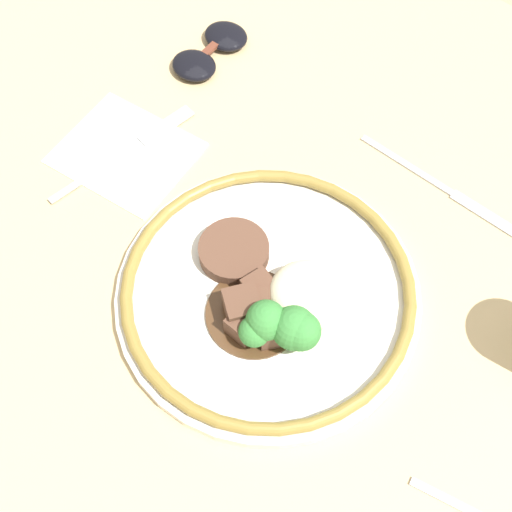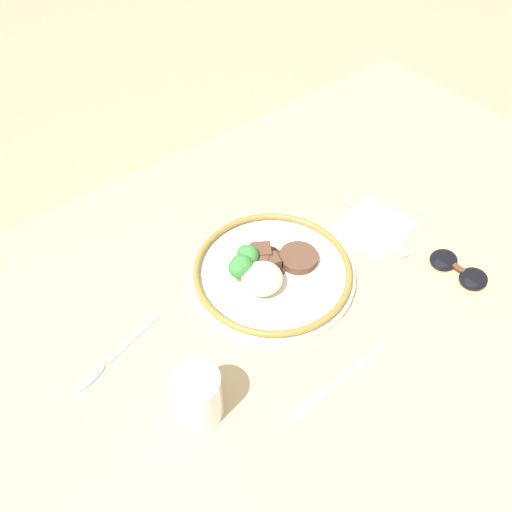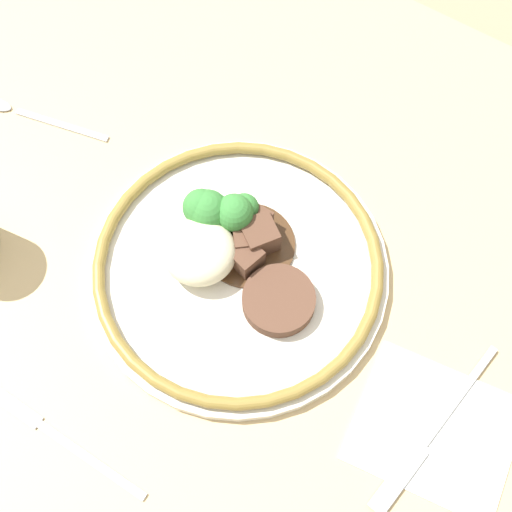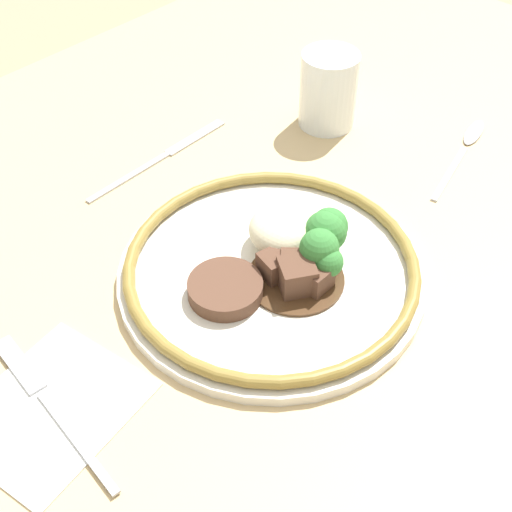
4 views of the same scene
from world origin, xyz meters
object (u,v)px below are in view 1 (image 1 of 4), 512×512
plate (270,295)px  fork (137,145)px  knife (448,191)px  sunglasses (210,51)px

plate → fork: bearing=168.3°
fork → knife: 0.33m
knife → sunglasses: bearing=-177.1°
plate → sunglasses: 0.33m
fork → knife: size_ratio=0.91×
fork → sunglasses: size_ratio=1.69×
knife → sunglasses: sunglasses is taller
sunglasses → plate: bearing=-41.3°
fork → sunglasses: 0.16m
plate → sunglasses: plate is taller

